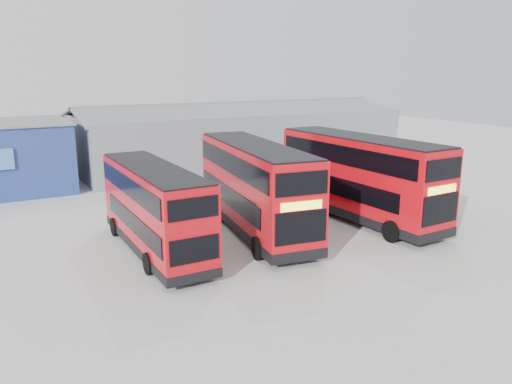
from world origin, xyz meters
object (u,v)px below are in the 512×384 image
object	(u,v)px
double_decker_right	(359,179)
single_decker_blue	(372,177)
maintenance_shed	(238,136)
double_decker_centre	(255,189)
double_decker_left	(154,210)

from	to	relation	value
double_decker_right	single_decker_blue	world-z (taller)	double_decker_right
maintenance_shed	single_decker_blue	distance (m)	16.77
maintenance_shed	single_decker_blue	xyz separation A→B (m)	(2.14, -16.58, -1.25)
double_decker_centre	double_decker_right	distance (m)	6.65
double_decker_right	double_decker_centre	bearing A→B (deg)	170.63
double_decker_left	single_decker_blue	bearing A→B (deg)	-168.32
double_decker_centre	double_decker_left	bearing A→B (deg)	-167.64
double_decker_left	double_decker_centre	size ratio (longest dim) A/B	0.86
single_decker_blue	double_decker_centre	bearing A→B (deg)	15.48
double_decker_centre	single_decker_blue	bearing A→B (deg)	23.87
maintenance_shed	double_decker_right	bearing A→B (deg)	-97.09
maintenance_shed	double_decker_right	xyz separation A→B (m)	(-2.55, -20.53, -0.11)
double_decker_left	maintenance_shed	bearing A→B (deg)	-126.45
double_decker_left	single_decker_blue	distance (m)	17.43
double_decker_right	double_decker_left	bearing A→B (deg)	175.86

